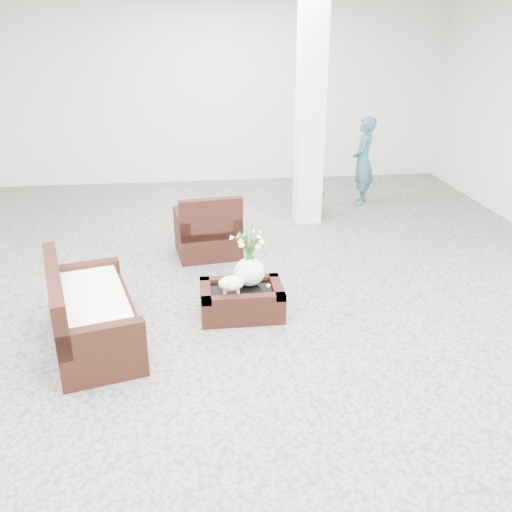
{
  "coord_description": "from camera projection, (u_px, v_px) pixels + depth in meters",
  "views": [
    {
      "loc": [
        -0.71,
        -5.75,
        3.01
      ],
      "look_at": [
        0.0,
        -0.1,
        0.62
      ],
      "focal_mm": 39.12,
      "sensor_mm": 36.0,
      "label": 1
    }
  ],
  "objects": [
    {
      "name": "tealight",
      "position": [
        268.0,
        285.0,
        6.15
      ],
      "size": [
        0.04,
        0.04,
        0.03
      ],
      "primitive_type": "cylinder",
      "color": "white",
      "rests_on": "coffee_table"
    },
    {
      "name": "ground",
      "position": [
        255.0,
        302.0,
        6.51
      ],
      "size": [
        11.0,
        11.0,
        0.0
      ],
      "primitive_type": "plane",
      "color": "gray",
      "rests_on": "ground"
    },
    {
      "name": "coffee_table",
      "position": [
        242.0,
        302.0,
        6.17
      ],
      "size": [
        0.9,
        0.6,
        0.31
      ],
      "primitive_type": "cube",
      "color": "#33170F",
      "rests_on": "ground"
    },
    {
      "name": "planter_narcissus",
      "position": [
        249.0,
        251.0,
        6.05
      ],
      "size": [
        0.44,
        0.44,
        0.8
      ],
      "primitive_type": null,
      "color": "white",
      "rests_on": "coffee_table"
    },
    {
      "name": "sheep_figurine",
      "position": [
        231.0,
        285.0,
        5.96
      ],
      "size": [
        0.28,
        0.23,
        0.21
      ],
      "primitive_type": "ellipsoid",
      "color": "white",
      "rests_on": "coffee_table"
    },
    {
      "name": "armchair",
      "position": [
        207.0,
        223.0,
        7.7
      ],
      "size": [
        0.94,
        0.91,
        0.9
      ],
      "primitive_type": "cube",
      "rotation": [
        0.0,
        0.0,
        3.27
      ],
      "color": "#33170F",
      "rests_on": "ground"
    },
    {
      "name": "column",
      "position": [
        310.0,
        112.0,
        8.53
      ],
      "size": [
        0.4,
        0.4,
        3.5
      ],
      "primitive_type": "cube",
      "color": "white",
      "rests_on": "ground"
    },
    {
      "name": "loveseat",
      "position": [
        92.0,
        305.0,
        5.52
      ],
      "size": [
        1.14,
        1.74,
        0.85
      ],
      "primitive_type": "cube",
      "rotation": [
        0.0,
        0.0,
        1.82
      ],
      "color": "#33170F",
      "rests_on": "ground"
    },
    {
      "name": "shopper",
      "position": [
        363.0,
        161.0,
        9.73
      ],
      "size": [
        0.56,
        0.66,
        1.54
      ],
      "primitive_type": "imported",
      "rotation": [
        0.0,
        0.0,
        -1.98
      ],
      "color": "#2E5E67",
      "rests_on": "ground"
    },
    {
      "name": "topiary",
      "position": [
        308.0,
        167.0,
        9.3
      ],
      "size": [
        0.42,
        0.42,
        1.56
      ],
      "primitive_type": null,
      "color": "#2B521A",
      "rests_on": "ground"
    }
  ]
}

